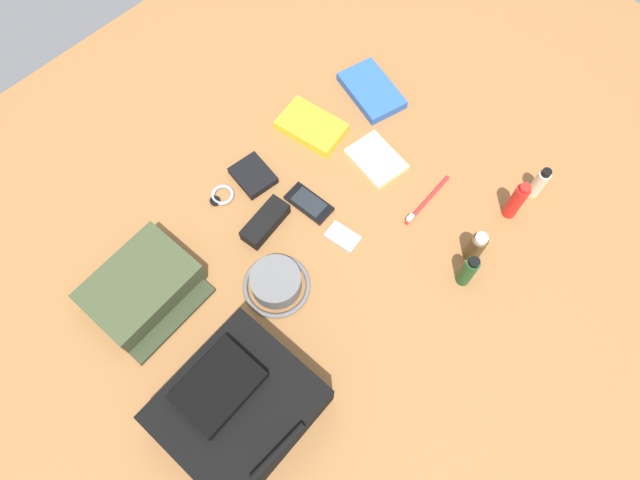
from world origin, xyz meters
The scene contains 17 objects.
ground_plane centered at (0.00, 0.00, -0.01)m, with size 2.64×2.02×0.02m, color brown.
backpack centered at (0.41, 0.16, 0.06)m, with size 0.33×0.30×0.15m.
toiletry_pouch centered at (0.39, -0.22, 0.03)m, with size 0.27×0.24×0.07m.
bucket_hat centered at (0.15, 0.00, 0.03)m, with size 0.17×0.17×0.06m.
lotion_bottle centered at (-0.51, 0.29, 0.05)m, with size 0.03×0.03×0.11m.
sunscreen_spray centered at (-0.42, 0.28, 0.07)m, with size 0.04×0.04×0.14m.
cologne_bottle centered at (-0.25, 0.29, 0.05)m, with size 0.04×0.04×0.11m.
shampoo_bottle centered at (-0.19, 0.32, 0.06)m, with size 0.03×0.03×0.12m.
paperback_novel centered at (-0.45, -0.24, 0.01)m, with size 0.17×0.22×0.03m.
travel_guidebook centered at (-0.24, -0.27, 0.01)m, with size 0.14×0.20×0.03m.
cell_phone centered at (-0.07, -0.11, 0.01)m, with size 0.07×0.13×0.01m.
media_player centered at (-0.06, 0.02, 0.01)m, with size 0.06×0.09×0.01m.
wristwatch centered at (0.08, -0.29, 0.01)m, with size 0.07×0.06×0.01m.
toothbrush centered at (-0.28, 0.11, 0.01)m, with size 0.19×0.02×0.02m.
wallet centered at (-0.02, -0.27, 0.01)m, with size 0.09×0.11×0.02m, color black.
notepad centered at (-0.29, -0.07, 0.01)m, with size 0.11×0.15×0.02m, color beige.
sunglasses_case centered at (0.06, -0.14, 0.02)m, with size 0.14×0.06×0.04m, color black.
Camera 1 is at (0.40, 0.39, 1.28)m, focal length 30.70 mm.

